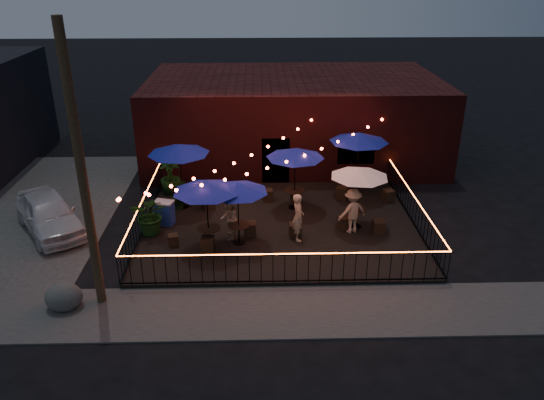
% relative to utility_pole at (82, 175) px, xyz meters
% --- Properties ---
extents(ground, '(110.00, 110.00, 0.00)m').
position_rel_utility_pole_xyz_m(ground, '(5.40, 2.60, -4.00)').
color(ground, black).
rests_on(ground, ground).
extents(patio, '(10.00, 8.00, 0.15)m').
position_rel_utility_pole_xyz_m(patio, '(5.40, 4.60, -3.92)').
color(patio, black).
rests_on(patio, ground).
extents(sidewalk, '(18.00, 2.50, 0.05)m').
position_rel_utility_pole_xyz_m(sidewalk, '(5.40, -0.65, -3.98)').
color(sidewalk, '#3C3A37').
rests_on(sidewalk, ground).
extents(brick_building, '(14.00, 8.00, 4.00)m').
position_rel_utility_pole_xyz_m(brick_building, '(6.40, 12.59, -2.00)').
color(brick_building, '#360E0F').
rests_on(brick_building, ground).
extents(utility_pole, '(0.26, 0.26, 8.00)m').
position_rel_utility_pole_xyz_m(utility_pole, '(0.00, 0.00, 0.00)').
color(utility_pole, '#372316').
rests_on(utility_pole, ground).
extents(fence_front, '(10.00, 0.04, 1.04)m').
position_rel_utility_pole_xyz_m(fence_front, '(5.40, 0.60, -3.34)').
color(fence_front, black).
rests_on(fence_front, patio).
extents(fence_left, '(0.04, 8.00, 1.04)m').
position_rel_utility_pole_xyz_m(fence_left, '(0.40, 4.60, -3.34)').
color(fence_left, black).
rests_on(fence_left, patio).
extents(fence_right, '(0.04, 8.00, 1.04)m').
position_rel_utility_pole_xyz_m(fence_right, '(10.40, 4.60, -3.34)').
color(fence_right, black).
rests_on(fence_right, patio).
extents(festoon_lights, '(10.02, 8.72, 1.32)m').
position_rel_utility_pole_xyz_m(festoon_lights, '(4.39, 4.30, -1.48)').
color(festoon_lights, '#FF4025').
rests_on(festoon_lights, ground).
extents(cafe_table_0, '(2.89, 2.89, 2.45)m').
position_rel_utility_pole_xyz_m(cafe_table_0, '(2.92, 2.88, -1.62)').
color(cafe_table_0, black).
rests_on(cafe_table_0, patio).
extents(cafe_table_1, '(2.91, 2.91, 2.62)m').
position_rel_utility_pole_xyz_m(cafe_table_1, '(1.60, 6.22, -1.46)').
color(cafe_table_1, black).
rests_on(cafe_table_1, patio).
extents(cafe_table_2, '(2.57, 2.57, 2.28)m').
position_rel_utility_pole_xyz_m(cafe_table_2, '(3.94, 3.17, -1.77)').
color(cafe_table_2, black).
rests_on(cafe_table_2, patio).
extents(cafe_table_3, '(2.55, 2.55, 2.48)m').
position_rel_utility_pole_xyz_m(cafe_table_3, '(6.05, 6.00, -1.59)').
color(cafe_table_3, black).
rests_on(cafe_table_3, patio).
extents(cafe_table_4, '(2.54, 2.54, 2.32)m').
position_rel_utility_pole_xyz_m(cafe_table_4, '(8.22, 4.30, -1.73)').
color(cafe_table_4, black).
rests_on(cafe_table_4, patio).
extents(cafe_table_5, '(2.94, 2.94, 2.66)m').
position_rel_utility_pole_xyz_m(cafe_table_5, '(8.73, 7.40, -1.42)').
color(cafe_table_5, black).
rests_on(cafe_table_5, patio).
extents(bistro_chair_0, '(0.43, 0.43, 0.40)m').
position_rel_utility_pole_xyz_m(bistro_chair_0, '(1.67, 3.06, -3.65)').
color(bistro_chair_0, black).
rests_on(bistro_chair_0, patio).
extents(bistro_chair_1, '(0.44, 0.44, 0.51)m').
position_rel_utility_pole_xyz_m(bistro_chair_1, '(2.89, 2.65, -3.60)').
color(bistro_chair_1, black).
rests_on(bistro_chair_1, patio).
extents(bistro_chair_2, '(0.51, 0.51, 0.50)m').
position_rel_utility_pole_xyz_m(bistro_chair_2, '(1.83, 6.49, -3.60)').
color(bistro_chair_2, black).
rests_on(bistro_chair_2, patio).
extents(bistro_chair_3, '(0.53, 0.53, 0.50)m').
position_rel_utility_pole_xyz_m(bistro_chair_3, '(2.65, 6.06, -3.60)').
color(bistro_chair_3, black).
rests_on(bistro_chair_3, patio).
extents(bistro_chair_4, '(0.43, 0.43, 0.50)m').
position_rel_utility_pole_xyz_m(bistro_chair_4, '(4.31, 3.70, -3.60)').
color(bistro_chair_4, black).
rests_on(bistro_chair_4, patio).
extents(bistro_chair_5, '(0.43, 0.43, 0.49)m').
position_rel_utility_pole_xyz_m(bistro_chair_5, '(5.92, 3.60, -3.60)').
color(bistro_chair_5, black).
rests_on(bistro_chair_5, patio).
extents(bistro_chair_6, '(0.44, 0.44, 0.46)m').
position_rel_utility_pole_xyz_m(bistro_chair_6, '(5.01, 6.76, -3.62)').
color(bistro_chair_6, black).
rests_on(bistro_chair_6, patio).
extents(bistro_chair_7, '(0.45, 0.45, 0.50)m').
position_rel_utility_pole_xyz_m(bistro_chair_7, '(6.15, 6.62, -3.60)').
color(bistro_chair_7, black).
rests_on(bistro_chair_7, patio).
extents(bistro_chair_8, '(0.44, 0.44, 0.47)m').
position_rel_utility_pole_xyz_m(bistro_chair_8, '(7.75, 4.15, -3.62)').
color(bistro_chair_8, black).
rests_on(bistro_chair_8, patio).
extents(bistro_chair_9, '(0.42, 0.42, 0.49)m').
position_rel_utility_pole_xyz_m(bistro_chair_9, '(8.94, 3.77, -3.61)').
color(bistro_chair_9, black).
rests_on(bistro_chair_9, patio).
extents(bistro_chair_10, '(0.54, 0.54, 0.51)m').
position_rel_utility_pole_xyz_m(bistro_chair_10, '(8.05, 6.80, -3.59)').
color(bistro_chair_10, black).
rests_on(bistro_chair_10, patio).
extents(bistro_chair_11, '(0.48, 0.48, 0.48)m').
position_rel_utility_pole_xyz_m(bistro_chair_11, '(9.94, 6.54, -3.61)').
color(bistro_chair_11, black).
rests_on(bistro_chair_11, patio).
extents(patron_a, '(0.48, 0.67, 1.73)m').
position_rel_utility_pole_xyz_m(patron_a, '(6.00, 3.38, -2.98)').
color(patron_a, tan).
rests_on(patron_a, patio).
extents(patron_b, '(0.61, 0.77, 1.55)m').
position_rel_utility_pole_xyz_m(patron_b, '(3.58, 3.50, -3.08)').
color(patron_b, tan).
rests_on(patron_b, patio).
extents(patron_c, '(1.23, 0.98, 1.67)m').
position_rel_utility_pole_xyz_m(patron_c, '(7.98, 3.89, -3.01)').
color(patron_c, tan).
rests_on(patron_c, patio).
extents(potted_shrub_a, '(1.47, 1.32, 1.48)m').
position_rel_utility_pole_xyz_m(potted_shrub_a, '(0.80, 3.98, -3.11)').
color(potted_shrub_a, '#15330A').
rests_on(potted_shrub_a, patio).
extents(potted_shrub_b, '(0.84, 0.76, 1.27)m').
position_rel_utility_pole_xyz_m(potted_shrub_b, '(1.51, 6.05, -3.21)').
color(potted_shrub_b, '#12350C').
rests_on(potted_shrub_b, patio).
extents(potted_shrub_c, '(0.99, 0.99, 1.52)m').
position_rel_utility_pole_xyz_m(potted_shrub_c, '(0.94, 7.67, -3.09)').
color(potted_shrub_c, '#173D0E').
rests_on(potted_shrub_c, patio).
extents(cooler, '(0.80, 0.66, 0.92)m').
position_rel_utility_pole_xyz_m(cooler, '(1.13, 4.73, -3.39)').
color(cooler, '#1E3BAC').
rests_on(cooler, patio).
extents(boulder, '(1.15, 1.04, 0.76)m').
position_rel_utility_pole_xyz_m(boulder, '(-0.97, -0.29, -3.62)').
color(boulder, '#444540').
rests_on(boulder, ground).
extents(car_white, '(3.76, 4.41, 1.43)m').
position_rel_utility_pole_xyz_m(car_white, '(-3.04, 4.55, -3.29)').
color(car_white, beige).
rests_on(car_white, ground).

